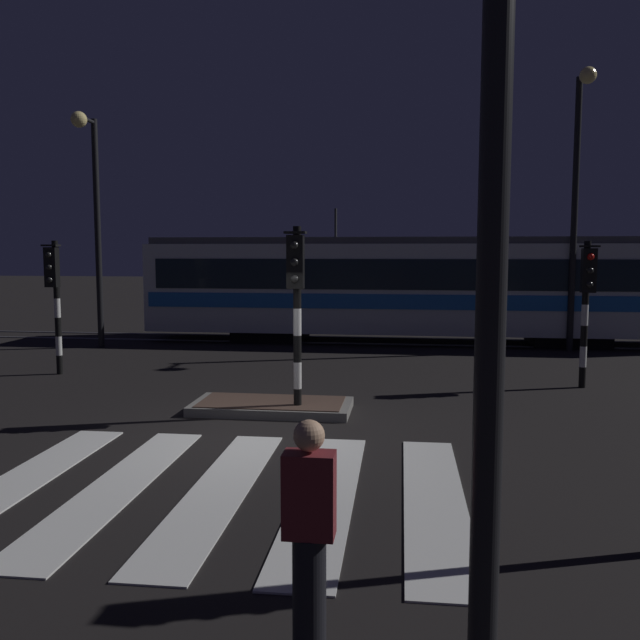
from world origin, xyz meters
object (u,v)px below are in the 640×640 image
at_px(traffic_light_corner_far_right, 587,292).
at_px(traffic_light_median_centre, 296,292).
at_px(traffic_light_corner_far_left, 54,287).
at_px(street_lamp_trackside_right, 578,179).
at_px(street_lamp_trackside_left, 92,201).
at_px(pedestrian_waiting_at_kerb, 309,537).
at_px(tram, 415,286).

bearing_deg(traffic_light_corner_far_right, traffic_light_median_centre, -150.53).
relative_size(traffic_light_corner_far_left, street_lamp_trackside_right, 0.40).
relative_size(street_lamp_trackside_left, pedestrian_waiting_at_kerb, 3.88).
distance_m(street_lamp_trackside_left, street_lamp_trackside_right, 13.62).
relative_size(traffic_light_corner_far_left, traffic_light_corner_far_right, 1.01).
xyz_separation_m(street_lamp_trackside_left, street_lamp_trackside_right, (13.57, 1.07, 0.54)).
height_order(traffic_light_corner_far_left, street_lamp_trackside_right, street_lamp_trackside_right).
bearing_deg(traffic_light_corner_far_left, street_lamp_trackside_left, 103.89).
height_order(tram, pedestrian_waiting_at_kerb, tram).
bearing_deg(traffic_light_corner_far_left, traffic_light_corner_far_right, 0.02).
relative_size(traffic_light_corner_far_left, traffic_light_median_centre, 0.94).
xyz_separation_m(traffic_light_median_centre, tram, (2.08, 9.83, -0.41)).
distance_m(traffic_light_corner_far_right, street_lamp_trackside_right, 5.93).
height_order(traffic_light_median_centre, traffic_light_corner_far_right, traffic_light_median_centre).
distance_m(traffic_light_median_centre, street_lamp_trackside_left, 10.35).
distance_m(traffic_light_corner_far_left, traffic_light_corner_far_right, 11.63).
bearing_deg(pedestrian_waiting_at_kerb, traffic_light_median_centre, 100.34).
xyz_separation_m(traffic_light_corner_far_right, tram, (-3.43, 6.72, -0.26)).
height_order(traffic_light_corner_far_right, tram, tram).
relative_size(traffic_light_corner_far_left, pedestrian_waiting_at_kerb, 1.80).
bearing_deg(traffic_light_corner_far_right, street_lamp_trackside_left, 162.08).
distance_m(traffic_light_corner_far_left, street_lamp_trackside_right, 13.85).
bearing_deg(traffic_light_corner_far_right, traffic_light_corner_far_left, -179.98).
bearing_deg(traffic_light_corner_far_left, tram, 39.35).
bearing_deg(tram, pedestrian_waiting_at_kerb, -92.86).
relative_size(traffic_light_median_centre, traffic_light_corner_far_right, 1.07).
height_order(street_lamp_trackside_right, tram, street_lamp_trackside_right).
xyz_separation_m(street_lamp_trackside_left, tram, (9.21, 2.63, -2.50)).
height_order(traffic_light_median_centre, street_lamp_trackside_right, street_lamp_trackside_right).
bearing_deg(tram, traffic_light_corner_far_right, -62.92).
xyz_separation_m(traffic_light_corner_far_left, street_lamp_trackside_right, (12.55, 5.16, 2.76)).
relative_size(traffic_light_corner_far_right, tram, 0.18).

